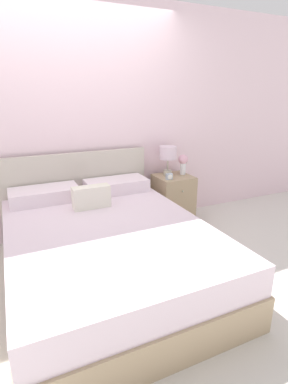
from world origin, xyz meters
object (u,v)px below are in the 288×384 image
Objects in this scene: bed at (105,247)px; nightstand at (173,199)px; flower_vase at (183,162)px; table_lamp at (168,155)px; alarm_clock at (169,176)px.

nightstand is at bearing 34.16° from bed.
nightstand is 2.43× the size of flower_vase.
nightstand is 1.71× the size of table_lamp.
table_lamp is 4.65× the size of alarm_clock.
flower_vase is (1.31, 0.81, 0.49)m from bed.
table_lamp is at bearing 66.45° from alarm_clock.
nightstand is (1.16, 0.79, 0.02)m from bed.
alarm_clock reaches higher than nightstand.
bed is at bearing -145.84° from nightstand.
table_lamp reaches higher than bed.
bed is 1.29m from alarm_clock.
bed is at bearing -142.15° from table_lamp.
nightstand is 7.93× the size of alarm_clock.
flower_vase reaches higher than nightstand.
bed is 1.62m from flower_vase.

